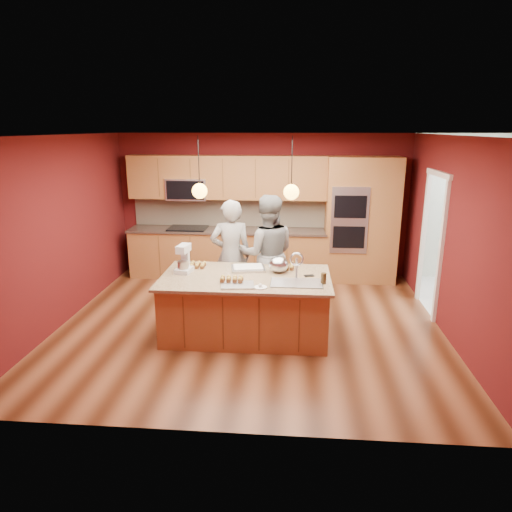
# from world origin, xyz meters

# --- Properties ---
(floor) EXTENTS (5.50, 5.50, 0.00)m
(floor) POSITION_xyz_m (0.00, 0.00, 0.00)
(floor) COLOR #421F0F
(floor) RESTS_ON ground
(ceiling) EXTENTS (5.50, 5.50, 0.00)m
(ceiling) POSITION_xyz_m (0.00, 0.00, 2.70)
(ceiling) COLOR silver
(ceiling) RESTS_ON ground
(wall_back) EXTENTS (5.50, 0.00, 5.50)m
(wall_back) POSITION_xyz_m (0.00, 2.50, 1.35)
(wall_back) COLOR #521011
(wall_back) RESTS_ON ground
(wall_front) EXTENTS (5.50, 0.00, 5.50)m
(wall_front) POSITION_xyz_m (0.00, -2.50, 1.35)
(wall_front) COLOR #521011
(wall_front) RESTS_ON ground
(wall_left) EXTENTS (0.00, 5.00, 5.00)m
(wall_left) POSITION_xyz_m (-2.75, 0.00, 1.35)
(wall_left) COLOR #521011
(wall_left) RESTS_ON ground
(wall_right) EXTENTS (0.00, 5.00, 5.00)m
(wall_right) POSITION_xyz_m (2.75, 0.00, 1.35)
(wall_right) COLOR #521011
(wall_right) RESTS_ON ground
(cabinet_run) EXTENTS (3.74, 0.64, 2.30)m
(cabinet_run) POSITION_xyz_m (-0.68, 2.25, 0.98)
(cabinet_run) COLOR #9B6228
(cabinet_run) RESTS_ON floor
(oven_column) EXTENTS (1.30, 0.62, 2.30)m
(oven_column) POSITION_xyz_m (1.85, 2.19, 1.15)
(oven_column) COLOR #9B6228
(oven_column) RESTS_ON floor
(doorway_trim) EXTENTS (0.08, 1.11, 2.20)m
(doorway_trim) POSITION_xyz_m (2.73, 0.80, 1.05)
(doorway_trim) COLOR white
(doorway_trim) RESTS_ON wall_right
(pendant_left) EXTENTS (0.20, 0.20, 0.80)m
(pendant_left) POSITION_xyz_m (-0.62, -0.32, 2.00)
(pendant_left) COLOR black
(pendant_left) RESTS_ON ceiling
(pendant_right) EXTENTS (0.20, 0.20, 0.80)m
(pendant_right) POSITION_xyz_m (0.57, -0.32, 2.00)
(pendant_right) COLOR black
(pendant_right) RESTS_ON ceiling
(island) EXTENTS (2.30, 1.29, 1.23)m
(island) POSITION_xyz_m (-0.01, -0.33, 0.43)
(island) COLOR #9B6228
(island) RESTS_ON floor
(person_left) EXTENTS (0.71, 0.54, 1.76)m
(person_left) POSITION_xyz_m (-0.35, 0.57, 0.88)
(person_left) COLOR black
(person_left) RESTS_ON floor
(person_right) EXTENTS (0.95, 0.77, 1.83)m
(person_right) POSITION_xyz_m (0.21, 0.57, 0.92)
(person_right) COLOR slate
(person_right) RESTS_ON floor
(stand_mixer) EXTENTS (0.24, 0.31, 0.39)m
(stand_mixer) POSITION_xyz_m (-0.90, -0.20, 1.01)
(stand_mixer) COLOR silver
(stand_mixer) RESTS_ON island
(sheet_cake) EXTENTS (0.53, 0.43, 0.05)m
(sheet_cake) POSITION_xyz_m (-0.02, -0.01, 0.87)
(sheet_cake) COLOR silver
(sheet_cake) RESTS_ON island
(cooling_rack) EXTENTS (0.46, 0.35, 0.02)m
(cooling_rack) POSITION_xyz_m (-0.09, -0.71, 0.86)
(cooling_rack) COLOR silver
(cooling_rack) RESTS_ON island
(mixing_bowl) EXTENTS (0.28, 0.28, 0.23)m
(mixing_bowl) POSITION_xyz_m (0.41, -0.10, 0.96)
(mixing_bowl) COLOR silver
(mixing_bowl) RESTS_ON island
(plate) EXTENTS (0.17, 0.17, 0.01)m
(plate) POSITION_xyz_m (0.21, -0.77, 0.85)
(plate) COLOR white
(plate) RESTS_ON island
(tumbler) EXTENTS (0.07, 0.07, 0.14)m
(tumbler) POSITION_xyz_m (1.01, -0.54, 0.92)
(tumbler) COLOR #362813
(tumbler) RESTS_ON island
(phone) EXTENTS (0.14, 0.10, 0.01)m
(phone) POSITION_xyz_m (0.84, -0.24, 0.85)
(phone) COLOR black
(phone) RESTS_ON island
(cupcakes_left) EXTENTS (0.23, 0.23, 0.07)m
(cupcakes_left) POSITION_xyz_m (-0.76, 0.04, 0.88)
(cupcakes_left) COLOR #B18F38
(cupcakes_left) RESTS_ON island
(cupcakes_rack) EXTENTS (0.32, 0.16, 0.07)m
(cupcakes_rack) POSITION_xyz_m (-0.18, -0.61, 0.90)
(cupcakes_rack) COLOR #B18F38
(cupcakes_rack) RESTS_ON island
(cupcakes_right) EXTENTS (0.15, 0.30, 0.07)m
(cupcakes_right) POSITION_xyz_m (0.56, 0.11, 0.88)
(cupcakes_right) COLOR #B18F38
(cupcakes_right) RESTS_ON island
(dryer) EXTENTS (0.81, 0.82, 1.04)m
(dryer) POSITION_xyz_m (4.23, 1.58, 0.52)
(dryer) COLOR silver
(dryer) RESTS_ON floor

